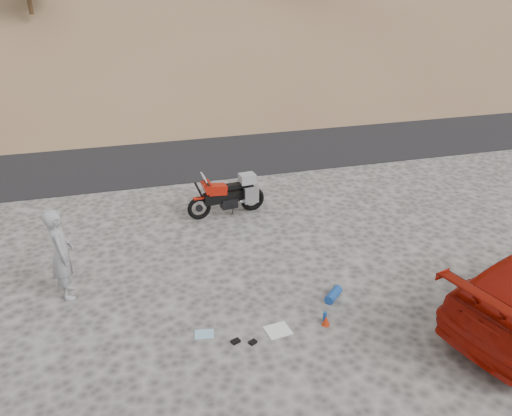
% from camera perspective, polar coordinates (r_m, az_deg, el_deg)
% --- Properties ---
extents(ground, '(140.00, 140.00, 0.00)m').
position_cam_1_polar(ground, '(10.28, -6.59, -9.22)').
color(ground, '#44413F').
rests_on(ground, ground).
extents(road, '(120.00, 7.00, 0.05)m').
position_cam_1_polar(road, '(18.35, -11.26, 6.71)').
color(road, black).
rests_on(road, ground).
extents(motorcycle, '(2.11, 0.75, 1.25)m').
position_cam_1_polar(motorcycle, '(12.95, -2.99, 1.48)').
color(motorcycle, black).
rests_on(motorcycle, ground).
extents(man, '(0.53, 0.73, 1.88)m').
position_cam_1_polar(man, '(10.73, -20.53, -9.22)').
color(man, gray).
rests_on(man, ground).
extents(gear_white_cloth, '(0.47, 0.43, 0.01)m').
position_cam_1_polar(gear_white_cloth, '(9.20, 2.52, -13.80)').
color(gear_white_cloth, white).
rests_on(gear_white_cloth, ground).
extents(gear_blue_mat, '(0.47, 0.45, 0.19)m').
position_cam_1_polar(gear_blue_mat, '(10.02, 8.83, -9.76)').
color(gear_blue_mat, '#184391').
rests_on(gear_blue_mat, ground).
extents(gear_bottle, '(0.09, 0.09, 0.19)m').
position_cam_1_polar(gear_bottle, '(9.44, 7.88, -12.18)').
color(gear_bottle, '#184391').
rests_on(gear_bottle, ground).
extents(gear_funnel, '(0.18, 0.18, 0.19)m').
position_cam_1_polar(gear_funnel, '(9.35, 8.01, -12.63)').
color(gear_funnel, '#B5280C').
rests_on(gear_funnel, ground).
extents(gear_glove_a, '(0.18, 0.15, 0.04)m').
position_cam_1_polar(gear_glove_a, '(8.96, -2.34, -14.97)').
color(gear_glove_a, black).
rests_on(gear_glove_a, ground).
extents(gear_glove_b, '(0.16, 0.15, 0.04)m').
position_cam_1_polar(gear_glove_b, '(8.94, -0.36, -15.08)').
color(gear_glove_b, black).
rests_on(gear_glove_b, ground).
extents(gear_blue_cloth, '(0.37, 0.30, 0.01)m').
position_cam_1_polar(gear_blue_cloth, '(9.16, -5.94, -14.14)').
color(gear_blue_cloth, '#88B7D2').
rests_on(gear_blue_cloth, ground).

